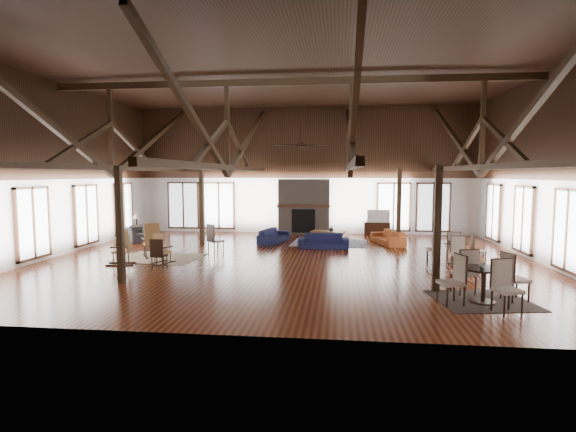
# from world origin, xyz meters

# --- Properties ---
(floor) EXTENTS (16.00, 16.00, 0.00)m
(floor) POSITION_xyz_m (0.00, 0.00, 0.00)
(floor) COLOR brown
(floor) RESTS_ON ground
(ceiling) EXTENTS (16.00, 14.00, 0.02)m
(ceiling) POSITION_xyz_m (0.00, 0.00, 6.00)
(ceiling) COLOR black
(ceiling) RESTS_ON wall_back
(wall_back) EXTENTS (16.00, 0.02, 6.00)m
(wall_back) POSITION_xyz_m (0.00, 7.00, 3.00)
(wall_back) COLOR silver
(wall_back) RESTS_ON floor
(wall_front) EXTENTS (16.00, 0.02, 6.00)m
(wall_front) POSITION_xyz_m (0.00, -7.00, 3.00)
(wall_front) COLOR silver
(wall_front) RESTS_ON floor
(wall_left) EXTENTS (0.02, 14.00, 6.00)m
(wall_left) POSITION_xyz_m (-8.00, 0.00, 3.00)
(wall_left) COLOR silver
(wall_left) RESTS_ON floor
(wall_right) EXTENTS (0.02, 14.00, 6.00)m
(wall_right) POSITION_xyz_m (8.00, 0.00, 3.00)
(wall_right) COLOR silver
(wall_right) RESTS_ON floor
(roof_truss) EXTENTS (15.60, 14.07, 3.14)m
(roof_truss) POSITION_xyz_m (0.00, 0.00, 4.03)
(roof_truss) COLOR black
(roof_truss) RESTS_ON wall_back
(post_grid) EXTENTS (8.16, 7.16, 3.05)m
(post_grid) POSITION_xyz_m (0.00, 0.00, 1.52)
(post_grid) COLOR black
(post_grid) RESTS_ON floor
(fireplace) EXTENTS (2.50, 0.69, 2.60)m
(fireplace) POSITION_xyz_m (0.00, 6.67, 1.29)
(fireplace) COLOR #66594D
(fireplace) RESTS_ON floor
(ceiling_fan) EXTENTS (1.60, 1.60, 0.75)m
(ceiling_fan) POSITION_xyz_m (0.50, -1.00, 3.73)
(ceiling_fan) COLOR black
(ceiling_fan) RESTS_ON roof_truss
(sofa_navy_front) EXTENTS (1.92, 0.76, 0.56)m
(sofa_navy_front) POSITION_xyz_m (1.08, 2.56, 0.28)
(sofa_navy_front) COLOR #16193E
(sofa_navy_front) RESTS_ON floor
(sofa_navy_left) EXTENTS (2.06, 1.15, 0.57)m
(sofa_navy_left) POSITION_xyz_m (-1.02, 3.73, 0.28)
(sofa_navy_left) COLOR #131736
(sofa_navy_left) RESTS_ON floor
(sofa_orange) EXTENTS (2.07, 1.30, 0.56)m
(sofa_orange) POSITION_xyz_m (3.64, 3.87, 0.28)
(sofa_orange) COLOR #9D481E
(sofa_orange) RESTS_ON floor
(coffee_table) EXTENTS (1.47, 1.01, 0.51)m
(coffee_table) POSITION_xyz_m (1.22, 3.78, 0.46)
(coffee_table) COLOR brown
(coffee_table) RESTS_ON floor
(vase) EXTENTS (0.23, 0.23, 0.20)m
(vase) POSITION_xyz_m (1.34, 3.71, 0.62)
(vase) COLOR #B2B2B2
(vase) RESTS_ON coffee_table
(armchair) EXTENTS (1.25, 1.27, 0.62)m
(armchair) POSITION_xyz_m (-6.72, 3.33, 0.31)
(armchair) COLOR #2F2E31
(armchair) RESTS_ON floor
(side_table_lamp) EXTENTS (0.45, 0.45, 1.14)m
(side_table_lamp) POSITION_xyz_m (-7.23, 4.27, 0.43)
(side_table_lamp) COLOR black
(side_table_lamp) RESTS_ON floor
(rocking_chair_a) EXTENTS (0.88, 1.03, 1.17)m
(rocking_chair_a) POSITION_xyz_m (-4.69, 0.03, 0.55)
(rocking_chair_a) COLOR olive
(rocking_chair_a) RESTS_ON floor
(rocking_chair_b) EXTENTS (0.64, 0.86, 0.99)m
(rocking_chair_b) POSITION_xyz_m (-3.94, -1.05, 0.46)
(rocking_chair_b) COLOR olive
(rocking_chair_b) RESTS_ON floor
(rocking_chair_c) EXTENTS (0.91, 0.61, 1.09)m
(rocking_chair_c) POSITION_xyz_m (-5.03, -1.29, 0.51)
(rocking_chair_c) COLOR olive
(rocking_chair_c) RESTS_ON floor
(side_chair_a) EXTENTS (0.65, 0.65, 1.09)m
(side_chair_a) POSITION_xyz_m (-2.72, 0.69, 0.63)
(side_chair_a) COLOR black
(side_chair_a) RESTS_ON floor
(side_chair_b) EXTENTS (0.41, 0.41, 0.94)m
(side_chair_b) POSITION_xyz_m (-3.63, -1.99, 0.55)
(side_chair_b) COLOR black
(side_chair_b) RESTS_ON floor
(cafe_table_near) EXTENTS (2.12, 2.12, 1.08)m
(cafe_table_near) POSITION_xyz_m (4.84, -4.38, 0.54)
(cafe_table_near) COLOR black
(cafe_table_near) RESTS_ON floor
(cafe_table_far) EXTENTS (1.84, 1.84, 0.94)m
(cafe_table_far) POSITION_xyz_m (5.35, 0.08, 0.47)
(cafe_table_far) COLOR black
(cafe_table_far) RESTS_ON floor
(cup_near) EXTENTS (0.13, 0.13, 0.10)m
(cup_near) POSITION_xyz_m (4.81, -4.31, 0.83)
(cup_near) COLOR #B2B2B2
(cup_near) RESTS_ON cafe_table_near
(cup_far) EXTENTS (0.15, 0.15, 0.09)m
(cup_far) POSITION_xyz_m (5.40, 0.04, 0.73)
(cup_far) COLOR #B2B2B2
(cup_far) RESTS_ON cafe_table_far
(tv_console) EXTENTS (1.18, 0.44, 0.59)m
(tv_console) POSITION_xyz_m (3.44, 6.75, 0.29)
(tv_console) COLOR black
(tv_console) RESTS_ON floor
(television) EXTENTS (1.05, 0.18, 0.60)m
(television) POSITION_xyz_m (3.48, 6.75, 0.89)
(television) COLOR #B2B2B2
(television) RESTS_ON tv_console
(rug_tan) EXTENTS (2.83, 2.31, 0.01)m
(rug_tan) POSITION_xyz_m (-4.36, -0.06, 0.01)
(rug_tan) COLOR tan
(rug_tan) RESTS_ON floor
(rug_navy) EXTENTS (3.18, 2.47, 0.01)m
(rug_navy) POSITION_xyz_m (1.27, 3.92, 0.01)
(rug_navy) COLOR #192447
(rug_navy) RESTS_ON floor
(rug_dark) EXTENTS (2.32, 2.17, 0.01)m
(rug_dark) POSITION_xyz_m (4.87, -4.22, 0.01)
(rug_dark) COLOR black
(rug_dark) RESTS_ON floor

